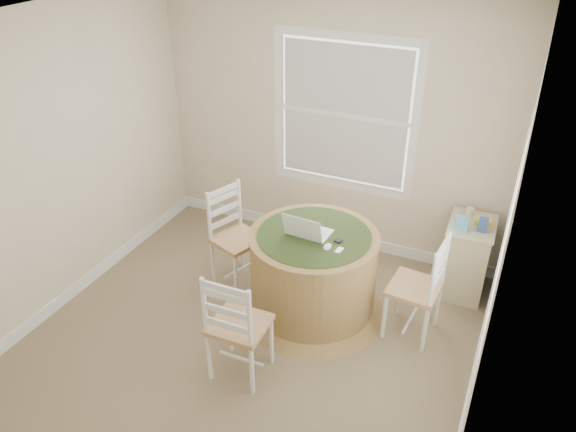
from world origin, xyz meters
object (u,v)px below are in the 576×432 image
at_px(chair_near, 239,324).
at_px(laptop, 308,231).
at_px(chair_right, 415,287).
at_px(corner_chest, 466,258).
at_px(chair_left, 238,239).
at_px(round_table, 313,270).

xyz_separation_m(chair_near, laptop, (0.17, 0.91, 0.36)).
bearing_deg(chair_right, corner_chest, 163.09).
height_order(chair_near, laptop, laptop).
height_order(chair_left, corner_chest, chair_left).
bearing_deg(chair_right, chair_left, -87.06).
height_order(chair_near, corner_chest, chair_near).
height_order(chair_left, chair_near, same).
height_order(round_table, chair_near, chair_near).
bearing_deg(corner_chest, laptop, -146.68).
bearing_deg(chair_near, corner_chest, -129.44).
distance_m(round_table, laptop, 0.40).
height_order(round_table, chair_right, chair_right).
distance_m(chair_right, corner_chest, 0.85).
xyz_separation_m(round_table, corner_chest, (1.18, 0.87, -0.07)).
bearing_deg(corner_chest, chair_near, -130.23).
relative_size(round_table, chair_left, 1.36).
bearing_deg(round_table, chair_right, 11.70).
bearing_deg(corner_chest, round_table, -145.79).
distance_m(chair_right, laptop, 1.00).
bearing_deg(round_table, corner_chest, 42.83).
bearing_deg(corner_chest, chair_right, -113.37).
height_order(round_table, chair_left, chair_left).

